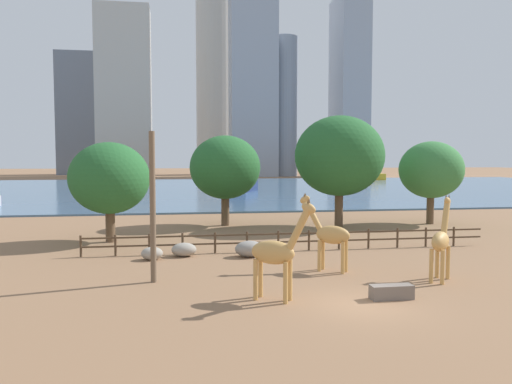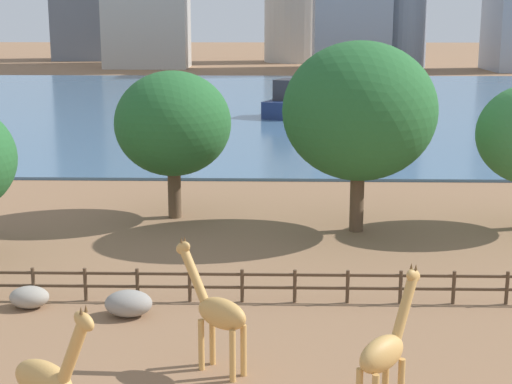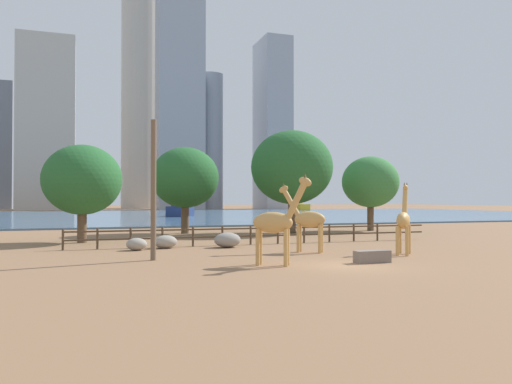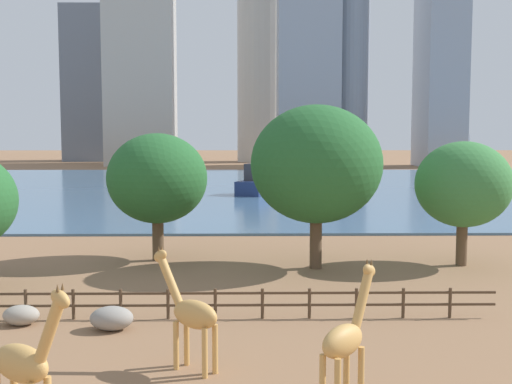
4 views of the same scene
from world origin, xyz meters
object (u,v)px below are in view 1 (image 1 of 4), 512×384
Objects in this scene: giraffe_tall at (277,252)px; tree_right_tall at (109,178)px; boulder_small at (249,249)px; boulder_near_fence at (152,253)px; tree_left_large at (225,168)px; giraffe_young at (441,241)px; boulder_by_pole at (184,250)px; boat_sailboat at (374,175)px; tree_left_small at (431,170)px; utility_pole at (153,207)px; giraffe_companion at (330,234)px; boat_tug at (243,184)px; tree_center_broad at (339,156)px; feeding_trough at (391,292)px.

tree_right_tall reaches higher than giraffe_tall.
boulder_near_fence is at bearing -179.98° from boulder_small.
boulder_small is 0.22× the size of tree_left_large.
giraffe_young is 15.82m from boulder_near_fence.
boulder_by_pole is 110.69m from boat_sailboat.
tree_left_small is (23.98, 12.39, 4.47)m from boulder_near_fence.
utility_pole is 0.86× the size of boat_sailboat.
giraffe_companion is 112.08m from boat_sailboat.
giraffe_companion is 17.00m from tree_right_tall.
boat_tug is at bearing 78.61° from utility_pole.
tree_left_small reaches higher than tree_right_tall.
boat_tug is (7.04, 41.72, -3.58)m from tree_left_large.
boulder_small reaches higher than boulder_near_fence.
giraffe_young is 13.90m from utility_pole.
tree_left_large is at bearing 165.34° from tree_center_broad.
boat_tug is at bearing 104.56° from tree_left_small.
giraffe_young is 0.52× the size of tree_left_large.
giraffe_young reaches higher than boulder_near_fence.
tree_left_large is 0.84× the size of boat_tug.
boat_tug is at bearing 87.95° from feeding_trough.
giraffe_companion is at bearing 100.57° from feeding_trough.
tree_left_small is (9.96, 19.54, 2.92)m from giraffe_young.
boat_sailboat reaches higher than giraffe_companion.
tree_center_broad is at bearing -23.72° from boat_sailboat.
giraffe_young reaches higher than boat_tug.
tree_left_large is (-3.68, 18.60, 3.15)m from giraffe_companion.
giraffe_young is at bearing -27.02° from boulder_near_fence.
boulder_near_fence is 0.16× the size of tree_left_large.
feeding_trough is 22.79m from tree_center_broad.
giraffe_young is (4.70, -2.73, -0.01)m from giraffe_companion.
boulder_small is at bearing 115.12° from feeding_trough.
utility_pole is 29.57m from tree_left_small.
tree_center_broad is (1.16, 18.84, 4.16)m from giraffe_young.
tree_left_large is (-8.38, 21.33, 3.16)m from giraffe_young.
giraffe_companion is at bearing 5.76° from utility_pole.
giraffe_tall is 18.45m from tree_right_tall.
tree_right_tall is at bearing -175.34° from boat_tug.
giraffe_tall is at bearing -130.43° from tree_left_small.
giraffe_companion is 17.64m from tree_center_broad.
giraffe_companion is at bearing 100.81° from giraffe_young.
tree_center_broad is (14.84, 17.02, 2.51)m from utility_pole.
tree_center_broad is (9.66, 20.97, 4.07)m from giraffe_tall.
tree_left_large reaches higher than giraffe_tall.
tree_left_large is 0.83× the size of tree_center_broad.
giraffe_tall reaches higher than boat_tug.
tree_left_small is at bearing 34.17° from boulder_small.
tree_right_tall is 0.75× the size of boat_tug.
tree_right_tall is (-12.52, 11.21, 2.56)m from giraffe_companion.
giraffe_tall is at bearing -90.31° from tree_left_large.
giraffe_companion is 0.52× the size of tree_left_large.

